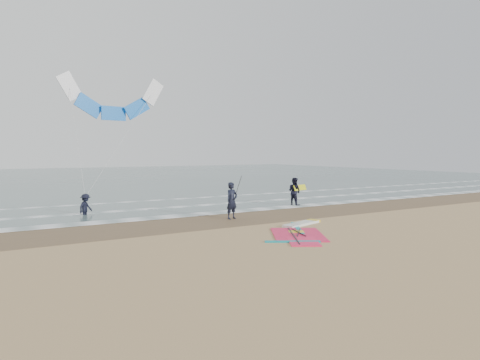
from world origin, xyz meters
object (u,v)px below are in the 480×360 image
person_wading (85,201)px  surf_kite (113,101)px  person_standing (232,201)px  windsurf_rig (300,231)px  person_walking (294,191)px

person_wading → surf_kite: (2.50, 3.02, 6.24)m
person_standing → surf_kite: size_ratio=0.26×
windsurf_rig → person_walking: (5.86, 7.95, 0.93)m
surf_kite → person_standing: bearing=-64.3°
person_walking → person_standing: bearing=99.1°
surf_kite → windsurf_rig: bearing=-69.9°
person_standing → person_walking: person_standing is taller
windsurf_rig → person_wading: 12.94m
person_walking → surf_kite: 13.63m
windsurf_rig → person_standing: size_ratio=2.64×
person_walking → surf_kite: surf_kite is taller
person_standing → person_wading: (-6.65, 5.61, -0.21)m
person_walking → surf_kite: bearing=47.4°
person_wading → person_standing: bearing=-82.9°
person_standing → surf_kite: (-4.15, 8.63, 6.02)m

